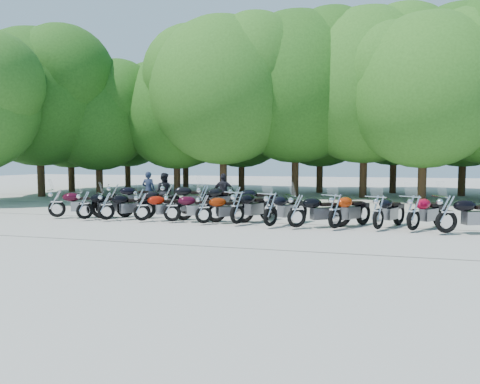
% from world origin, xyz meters
% --- Properties ---
extents(ground, '(90.00, 90.00, 0.00)m').
position_xyz_m(ground, '(0.00, 0.00, 0.00)').
color(ground, '#A6A296').
rests_on(ground, ground).
extents(tree_0, '(7.50, 7.50, 9.21)m').
position_xyz_m(tree_0, '(-15.42, 12.98, 5.45)').
color(tree_0, '#3A2614').
rests_on(tree_0, ground).
extents(tree_1, '(6.97, 6.97, 8.55)m').
position_xyz_m(tree_1, '(-12.04, 11.24, 5.06)').
color(tree_1, '#3A2614').
rests_on(tree_1, ground).
extents(tree_2, '(7.31, 7.31, 8.97)m').
position_xyz_m(tree_2, '(-7.25, 12.84, 5.31)').
color(tree_2, '#3A2614').
rests_on(tree_2, ground).
extents(tree_3, '(8.70, 8.70, 10.67)m').
position_xyz_m(tree_3, '(-3.57, 11.24, 6.32)').
color(tree_3, '#3A2614').
rests_on(tree_3, ground).
extents(tree_4, '(9.13, 9.13, 11.20)m').
position_xyz_m(tree_4, '(0.54, 13.09, 6.64)').
color(tree_4, '#3A2614').
rests_on(tree_4, ground).
extents(tree_5, '(9.04, 9.04, 11.10)m').
position_xyz_m(tree_5, '(4.61, 13.20, 6.57)').
color(tree_5, '#3A2614').
rests_on(tree_5, ground).
extents(tree_6, '(8.00, 8.00, 9.82)m').
position_xyz_m(tree_6, '(7.55, 10.82, 5.81)').
color(tree_6, '#3A2614').
rests_on(tree_6, ground).
extents(tree_9, '(7.59, 7.59, 9.32)m').
position_xyz_m(tree_9, '(-13.53, 17.59, 5.52)').
color(tree_9, '#3A2614').
rests_on(tree_9, ground).
extents(tree_10, '(7.78, 7.78, 9.55)m').
position_xyz_m(tree_10, '(-8.29, 16.97, 5.66)').
color(tree_10, '#3A2614').
rests_on(tree_10, ground).
extents(tree_11, '(7.56, 7.56, 9.28)m').
position_xyz_m(tree_11, '(-3.76, 16.43, 5.49)').
color(tree_11, '#3A2614').
rests_on(tree_11, ground).
extents(tree_12, '(7.88, 7.88, 9.67)m').
position_xyz_m(tree_12, '(1.80, 16.47, 5.72)').
color(tree_12, '#3A2614').
rests_on(tree_12, ground).
extents(tree_13, '(8.31, 8.31, 10.20)m').
position_xyz_m(tree_13, '(6.69, 17.47, 6.04)').
color(tree_13, '#3A2614').
rests_on(tree_13, ground).
extents(tree_14, '(8.02, 8.02, 9.84)m').
position_xyz_m(tree_14, '(10.68, 16.09, 5.83)').
color(tree_14, '#3A2614').
rests_on(tree_14, ground).
extents(tree_17, '(8.31, 8.31, 10.20)m').
position_xyz_m(tree_17, '(-14.68, 9.00, 6.04)').
color(tree_17, '#3A2614').
rests_on(tree_17, ground).
extents(motorcycle_0, '(2.36, 1.51, 1.28)m').
position_xyz_m(motorcycle_0, '(-7.03, 0.54, 0.64)').
color(motorcycle_0, black).
rests_on(motorcycle_0, ground).
extents(motorcycle_1, '(1.88, 2.16, 1.25)m').
position_xyz_m(motorcycle_1, '(-5.68, 0.36, 0.63)').
color(motorcycle_1, black).
rests_on(motorcycle_1, ground).
extents(motorcycle_2, '(1.99, 2.00, 1.22)m').
position_xyz_m(motorcycle_2, '(-4.80, 0.38, 0.61)').
color(motorcycle_2, black).
rests_on(motorcycle_2, ground).
extents(motorcycle_3, '(2.13, 1.75, 1.21)m').
position_xyz_m(motorcycle_3, '(-3.42, 0.51, 0.60)').
color(motorcycle_3, maroon).
rests_on(motorcycle_3, ground).
extents(motorcycle_4, '(2.27, 1.38, 1.23)m').
position_xyz_m(motorcycle_4, '(-2.29, 0.64, 0.62)').
color(motorcycle_4, black).
rests_on(motorcycle_4, ground).
extents(motorcycle_5, '(2.11, 1.77, 1.20)m').
position_xyz_m(motorcycle_5, '(-1.04, 0.47, 0.60)').
color(motorcycle_5, maroon).
rests_on(motorcycle_5, ground).
extents(motorcycle_6, '(1.69, 2.49, 1.36)m').
position_xyz_m(motorcycle_6, '(0.14, 0.57, 0.68)').
color(motorcycle_6, black).
rests_on(motorcycle_6, ground).
extents(motorcycle_7, '(1.75, 2.46, 1.35)m').
position_xyz_m(motorcycle_7, '(1.34, 0.35, 0.68)').
color(motorcycle_7, black).
rests_on(motorcycle_7, ground).
extents(motorcycle_8, '(2.31, 1.86, 1.30)m').
position_xyz_m(motorcycle_8, '(2.21, 0.33, 0.65)').
color(motorcycle_8, black).
rests_on(motorcycle_8, ground).
extents(motorcycle_9, '(1.87, 2.38, 1.34)m').
position_xyz_m(motorcycle_9, '(3.43, 0.44, 0.67)').
color(motorcycle_9, '#9B2705').
rests_on(motorcycle_9, ground).
extents(motorcycle_10, '(1.68, 2.36, 1.30)m').
position_xyz_m(motorcycle_10, '(4.76, 0.65, 0.65)').
color(motorcycle_10, black).
rests_on(motorcycle_10, ground).
extents(motorcycle_11, '(1.99, 2.29, 1.32)m').
position_xyz_m(motorcycle_11, '(5.80, 0.66, 0.66)').
color(motorcycle_11, maroon).
rests_on(motorcycle_11, ground).
extents(motorcycle_12, '(2.53, 1.60, 1.37)m').
position_xyz_m(motorcycle_12, '(6.69, 0.38, 0.69)').
color(motorcycle_12, black).
rests_on(motorcycle_12, ground).
extents(motorcycle_13, '(2.47, 1.81, 1.37)m').
position_xyz_m(motorcycle_13, '(-6.18, 3.28, 0.68)').
color(motorcycle_13, black).
rests_on(motorcycle_13, ground).
extents(motorcycle_14, '(2.04, 1.72, 1.17)m').
position_xyz_m(motorcycle_14, '(-4.85, 3.11, 0.58)').
color(motorcycle_14, black).
rests_on(motorcycle_14, ground).
extents(motorcycle_15, '(2.65, 1.78, 1.44)m').
position_xyz_m(motorcycle_15, '(-3.58, 3.19, 0.72)').
color(motorcycle_15, black).
rests_on(motorcycle_15, ground).
extents(motorcycle_16, '(2.09, 2.40, 1.39)m').
position_xyz_m(motorcycle_16, '(-1.99, 3.14, 0.69)').
color(motorcycle_16, black).
rests_on(motorcycle_16, ground).
extents(motorcycle_17, '(2.41, 1.90, 1.35)m').
position_xyz_m(motorcycle_17, '(-0.60, 3.11, 0.68)').
color(motorcycle_17, black).
rests_on(motorcycle_17, ground).
extents(rider_0, '(0.66, 0.46, 1.72)m').
position_xyz_m(rider_0, '(-5.26, 4.73, 0.86)').
color(rider_0, '#1B243A').
rests_on(rider_0, ground).
extents(rider_1, '(0.85, 0.67, 1.70)m').
position_xyz_m(rider_1, '(-4.12, 3.95, 0.85)').
color(rider_1, black).
rests_on(rider_1, ground).
extents(rider_2, '(1.04, 0.57, 1.69)m').
position_xyz_m(rider_2, '(-1.41, 4.11, 0.84)').
color(rider_2, black).
rests_on(rider_2, ground).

